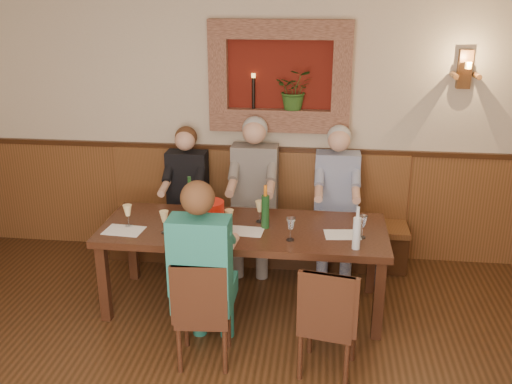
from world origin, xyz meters
TOP-DOWN VIEW (x-y plane):
  - room_shell at (0.00, 0.00)m, footprint 6.04×6.04m
  - wall_niche at (0.24, 2.94)m, footprint 1.36×0.30m
  - wall_sconce at (1.90, 2.93)m, footprint 0.25×0.20m
  - dining_table at (0.00, 1.85)m, footprint 2.40×0.90m
  - bench at (0.00, 2.79)m, footprint 3.00×0.45m
  - chair_near_left at (-0.18, 1.02)m, footprint 0.42×0.42m
  - chair_near_right at (0.73, 1.01)m, footprint 0.45×0.45m
  - person_bench_left at (-0.70, 2.69)m, footprint 0.40×0.49m
  - person_bench_mid at (-0.02, 2.69)m, footprint 0.45×0.55m
  - person_bench_right at (0.79, 2.69)m, footprint 0.42×0.52m
  - person_chair_front at (-0.18, 1.07)m, footprint 0.43×0.53m
  - spittoon_bucket at (-0.26, 1.70)m, footprint 0.25×0.25m
  - wine_bottle_green_a at (0.18, 1.86)m, footprint 0.08×0.08m
  - wine_bottle_green_b at (-0.48, 1.95)m, footprint 0.08×0.08m
  - water_bottle at (0.92, 1.54)m, footprint 0.07×0.07m
  - tasting_sheet_a at (-0.98, 1.65)m, footprint 0.33×0.25m
  - tasting_sheet_b at (0.03, 1.76)m, footprint 0.31×0.23m
  - tasting_sheet_c at (0.83, 1.79)m, footprint 0.31×0.24m
  - tasting_sheet_d at (-0.20, 1.57)m, footprint 0.35×0.30m
  - wine_glass_0 at (-0.63, 1.65)m, footprint 0.08×0.08m
  - wine_glass_1 at (-0.36, 1.99)m, footprint 0.08×0.08m
  - wine_glass_2 at (0.98, 1.75)m, footprint 0.08×0.08m
  - wine_glass_3 at (-0.27, 1.54)m, footprint 0.08×0.08m
  - wine_glass_4 at (-0.10, 1.74)m, footprint 0.08×0.08m
  - wine_glass_5 at (0.12, 1.98)m, footprint 0.08×0.08m
  - wine_glass_6 at (0.41, 1.63)m, footprint 0.08×0.08m
  - wine_glass_7 at (-0.97, 1.75)m, footprint 0.08×0.08m

SIDE VIEW (x-z plane):
  - chair_near_right at x=0.73m, z-range -0.18..0.69m
  - chair_near_left at x=-0.18m, z-range -0.18..0.69m
  - bench at x=0.00m, z-range -0.23..0.88m
  - person_bench_left at x=-0.70m, z-range -0.12..1.26m
  - person_bench_right at x=0.79m, z-range -0.12..1.31m
  - person_chair_front at x=-0.18m, z-range -0.12..1.32m
  - person_bench_mid at x=-0.02m, z-range -0.13..1.37m
  - dining_table at x=0.00m, z-range 0.30..1.05m
  - tasting_sheet_a at x=-0.98m, z-range 0.75..0.75m
  - tasting_sheet_b at x=0.03m, z-range 0.75..0.75m
  - tasting_sheet_c at x=0.83m, z-range 0.75..0.75m
  - tasting_sheet_d at x=-0.20m, z-range 0.75..0.75m
  - wine_glass_0 at x=-0.63m, z-range 0.75..0.94m
  - wine_glass_1 at x=-0.36m, z-range 0.75..0.94m
  - wine_glass_2 at x=0.98m, z-range 0.75..0.94m
  - wine_glass_3 at x=-0.27m, z-range 0.75..0.94m
  - wine_glass_4 at x=-0.10m, z-range 0.75..0.94m
  - wine_glass_5 at x=0.12m, z-range 0.75..0.94m
  - wine_glass_6 at x=0.41m, z-range 0.75..0.94m
  - wine_glass_7 at x=-0.97m, z-range 0.75..0.94m
  - spittoon_bucket at x=-0.26m, z-range 0.75..1.02m
  - water_bottle at x=0.92m, z-range 0.72..1.06m
  - wine_bottle_green_a at x=0.18m, z-range 0.71..1.09m
  - wine_bottle_green_b at x=-0.48m, z-range 0.71..1.11m
  - wall_niche at x=0.24m, z-range 1.28..2.34m
  - room_shell at x=0.00m, z-range 0.48..3.30m
  - wall_sconce at x=1.90m, z-range 1.77..2.12m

